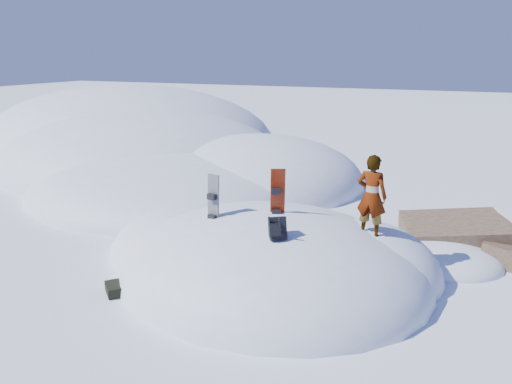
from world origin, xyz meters
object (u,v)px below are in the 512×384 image
at_px(backpack, 277,228).
at_px(person, 372,196).
at_px(snowboard_dark, 213,209).
at_px(snowboard_red, 277,204).

distance_m(backpack, person, 2.15).
xyz_separation_m(backpack, person, (1.48, 1.51, 0.41)).
xyz_separation_m(snowboard_dark, person, (3.17, 0.93, 0.41)).
height_order(snowboard_dark, person, person).
bearing_deg(snowboard_dark, backpack, -7.46).
relative_size(snowboard_red, snowboard_dark, 1.06).
bearing_deg(snowboard_dark, person, 27.78).
bearing_deg(person, backpack, 55.69).
bearing_deg(backpack, snowboard_dark, 126.48).
bearing_deg(snowboard_red, backpack, -92.96).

